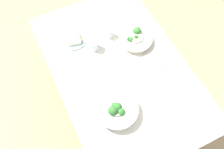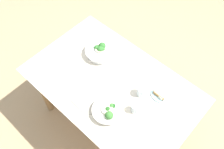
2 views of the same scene
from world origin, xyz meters
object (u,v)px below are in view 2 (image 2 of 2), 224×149
Objects in this scene: bread_side_plate at (162,93)px; broccoli_bowl_near at (108,111)px; broccoli_bowl_far at (100,51)px; napkin_folded_upper at (85,103)px; water_glass_side at (136,108)px; fork_by_near_bowl at (181,114)px; table_knife_right at (81,42)px; table_knife_left at (64,51)px; water_glass_center at (142,91)px; fork_by_far_bowl at (60,83)px.

broccoli_bowl_near is at bearing -116.52° from bread_side_plate.
broccoli_bowl_far is 1.27× the size of napkin_folded_upper.
bread_side_plate is (0.66, 0.03, -0.02)m from broccoli_bowl_far.
water_glass_side is at bearing 47.74° from broccoli_bowl_near.
napkin_folded_upper is (0.26, -0.45, -0.04)m from broccoli_bowl_far.
table_knife_right is at bearing -138.32° from fork_by_near_bowl.
napkin_folded_upper is (-0.34, -0.22, -0.04)m from water_glass_side.
bread_side_plate is 0.90m from table_knife_right.
bread_side_plate is 0.23m from fork_by_near_bowl.
bread_side_plate reaches higher than table_knife_left.
napkin_folded_upper reaches higher than table_knife_right.
table_knife_right is at bearing 152.42° from broccoli_bowl_near.
water_glass_center is 0.77m from table_knife_right.
fork_by_far_bowl and fork_by_near_bowl have the same top height.
table_knife_right is (-0.83, 0.20, -0.04)m from water_glass_side.
broccoli_bowl_near reaches higher than water_glass_side.
table_knife_left is at bearing -165.26° from bread_side_plate.
broccoli_bowl_near is 0.57m from fork_by_near_bowl.
broccoli_bowl_far is 0.52m from napkin_folded_upper.
water_glass_center reaches higher than fork_by_far_bowl.
fork_by_near_bowl is at bearing -0.74° from broccoli_bowl_far.
broccoli_bowl_far reaches higher than bread_side_plate.
broccoli_bowl_far reaches higher than water_glass_side.
water_glass_center is (0.53, -0.08, 0.00)m from broccoli_bowl_far.
bread_side_plate is 0.84m from fork_by_far_bowl.
fork_by_near_bowl is at bearing -102.02° from table_knife_right.
broccoli_bowl_near is (0.45, -0.38, -0.01)m from broccoli_bowl_far.
broccoli_bowl_far is at bearing 171.86° from water_glass_center.
fork_by_near_bowl is at bearing 89.10° from fork_by_far_bowl.
water_glass_center is at bearing -138.29° from bread_side_plate.
broccoli_bowl_near reaches higher than fork_by_far_bowl.
water_glass_center is at bearing 53.13° from napkin_folded_upper.
water_glass_side is 0.88× the size of fork_by_near_bowl.
broccoli_bowl_far reaches higher than fork_by_far_bowl.
water_glass_center reaches higher than napkin_folded_upper.
fork_by_near_bowl is 1.16m from table_knife_left.
broccoli_bowl_far is at bearing -96.69° from table_knife_right.
broccoli_bowl_near is at bearing 17.93° from napkin_folded_upper.
fork_by_far_bowl is (-0.56, -0.38, -0.04)m from water_glass_center.
broccoli_bowl_near is at bearing -132.26° from water_glass_side.
broccoli_bowl_near is 0.77m from table_knife_right.
fork_by_far_bowl is at bearing -159.28° from water_glass_side.
fork_by_near_bowl is at bearing -11.49° from bread_side_plate.
table_knife_left is (-1.14, -0.20, -0.00)m from fork_by_near_bowl.
table_knife_right is at bearing -176.24° from bread_side_plate.
table_knife_right is at bearing 124.73° from table_knife_left.
fork_by_far_bowl and table_knife_right have the same top height.
fork_by_far_bowl is 1.01m from fork_by_near_bowl.
table_knife_right is at bearing 176.18° from water_glass_center.
water_glass_center reaches higher than table_knife_right.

